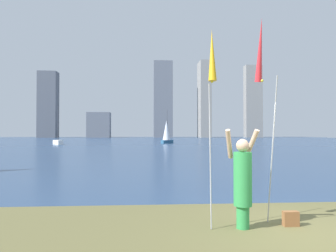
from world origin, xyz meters
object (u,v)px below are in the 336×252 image
Objects in this scene: person at (243,179)px; bag at (291,219)px; sailboat_5 at (167,132)px; sailboat_3 at (58,142)px; kite_flag_left at (212,62)px; kite_flag_right at (261,55)px.

bag is at bearing 23.77° from person.
sailboat_5 is (1.53, 47.27, 0.97)m from person.
sailboat_3 reaches higher than sailboat_5.
kite_flag_left is 3.55m from bag.
sailboat_3 is at bearing 128.74° from person.
person is 2.83m from kite_flag_right.
kite_flag_left is 47.47m from sailboat_5.
kite_flag_right is (0.64, 0.70, 2.67)m from person.
bag is at bearing -69.32° from sailboat_3.
sailboat_3 reaches higher than bag.
bag is 0.05× the size of sailboat_5.
kite_flag_right is 46.14m from sailboat_3.
kite_flag_right is at bearing 33.09° from kite_flag_left.
kite_flag_right is at bearing 66.80° from person.
sailboat_3 reaches higher than kite_flag_right.
sailboat_3 is 1.06× the size of sailboat_5.
kite_flag_right is 14.13× the size of bag.
person is 0.50× the size of kite_flag_left.
sailboat_3 is (-15.49, 43.80, -0.55)m from person.
sailboat_3 is at bearing -168.50° from sailboat_5.
kite_flag_right reaches higher than kite_flag_left.
bag is 47.22m from sailboat_5.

